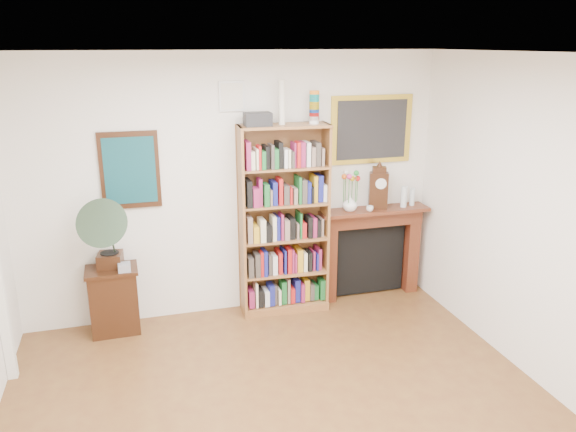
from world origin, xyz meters
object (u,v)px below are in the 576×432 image
Objects in this scene: bottle_left at (404,197)px; teacup at (370,209)px; cd_stack at (124,267)px; flower_vase at (350,203)px; bottle_right at (412,197)px; bookshelf at (284,210)px; fireplace at (370,244)px; side_cabinet at (114,300)px; gramophone at (106,230)px; mantel_clock at (378,188)px.

teacup is at bearing -172.31° from bottle_left.
flower_vase is (2.45, 0.16, 0.42)m from cd_stack.
bottle_right is at bearing 3.10° from cd_stack.
bookshelf is at bearing 177.51° from teacup.
cd_stack is at bearing -172.95° from bookshelf.
side_cabinet is at bearing -176.96° from fireplace.
flower_vase reaches higher than teacup.
gramophone is at bearing -177.96° from bottle_left.
cd_stack is 2.69m from teacup.
fireplace is 0.68m from mantel_clock.
mantel_clock is (2.93, 0.07, 0.95)m from side_cabinet.
fireplace is at bearing 157.23° from mantel_clock.
fireplace is 0.51m from teacup.
cd_stack is at bearing -174.68° from fireplace.
bookshelf is 1.12m from mantel_clock.
flower_vase is at bearing -158.52° from mantel_clock.
bookshelf reaches higher than mantel_clock.
bottle_left is (3.23, 0.11, 0.06)m from gramophone.
bottle_right is at bearing 1.13° from flower_vase.
cd_stack is 3.26m from bottle_right.
mantel_clock reaches higher than bottle_left.
mantel_clock is at bearing -41.54° from fireplace.
cd_stack is 1.52× the size of teacup.
bookshelf is 4.99× the size of mantel_clock.
flower_vase is 0.77m from bottle_right.
bookshelf reaches higher than cd_stack.
bottle_left is (3.23, 0.03, 0.84)m from side_cabinet.
bottle_right is (3.36, 0.15, 0.04)m from gramophone.
teacup reaches higher than side_cabinet.
gramophone is at bearing 170.48° from cd_stack.
bottle_left reaches higher than bottle_right.
bookshelf reaches higher than bottle_left.
bookshelf is 0.98m from teacup.
bottle_left is at bearing -11.65° from fireplace.
mantel_clock is (2.93, 0.15, 0.17)m from gramophone.
side_cabinet is 2.91× the size of bottle_left.
bottle_right is at bearing 20.15° from mantel_clock.
bookshelf is 11.90× the size of bottle_right.
gramophone reaches higher than teacup.
bottle_left is (0.65, -0.02, 0.03)m from flower_vase.
side_cabinet is at bearing -179.42° from bottle_left.
flower_vase is at bearing 11.06° from gramophone.
bottle_left is at bearing 13.34° from mantel_clock.
flower_vase is 0.87× the size of bottle_right.
mantel_clock is (0.05, -0.04, 0.68)m from fireplace.
bottle_left is at bearing 3.66° from bookshelf.
bottle_left is at bearing -1.97° from flower_vase.
mantel_clock is at bearing 0.30° from side_cabinet.
side_cabinet is 0.90× the size of gramophone.
bookshelf is 30.14× the size of teacup.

